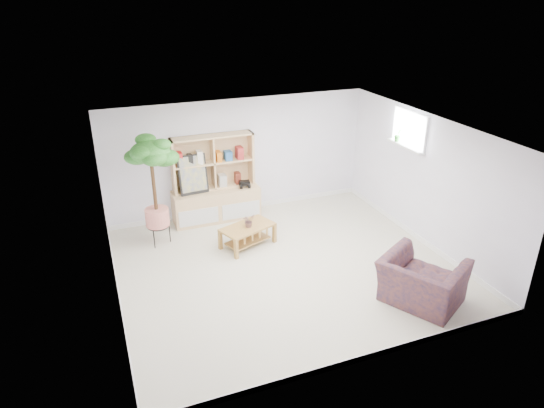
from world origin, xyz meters
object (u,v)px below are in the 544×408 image
object	(u,v)px
armchair	(422,279)
storage_unit	(215,179)
coffee_table	(248,236)
floor_tree	(155,192)

from	to	relation	value
armchair	storage_unit	bearing A→B (deg)	-1.11
coffee_table	armchair	bearing A→B (deg)	-75.54
storage_unit	coffee_table	xyz separation A→B (m)	(0.23, -1.31, -0.68)
coffee_table	floor_tree	world-z (taller)	floor_tree
storage_unit	armchair	world-z (taller)	storage_unit
storage_unit	armchair	size ratio (longest dim) A/B	1.54
storage_unit	floor_tree	bearing A→B (deg)	-153.96
coffee_table	armchair	xyz separation A→B (m)	(1.87, -2.63, 0.22)
storage_unit	coffee_table	bearing A→B (deg)	-79.81
floor_tree	armchair	xyz separation A→B (m)	(3.38, -3.31, -0.61)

